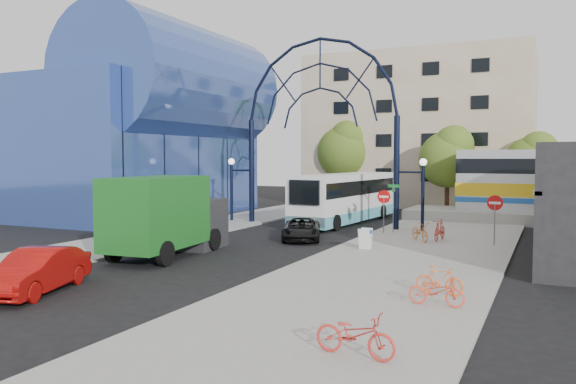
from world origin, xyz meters
The scene contains 22 objects.
ground centered at (0.00, 0.00, 0.00)m, with size 120.00×120.00×0.00m, color black.
sidewalk_east centered at (8.00, 4.00, 0.06)m, with size 8.00×56.00×0.12m, color gray.
plaza_west centered at (-6.50, 6.00, 0.06)m, with size 5.00×50.00×0.12m, color gray.
gateway_arch centered at (0.00, 14.00, 8.56)m, with size 13.64×0.44×12.10m.
stop_sign centered at (4.80, 12.00, 1.99)m, with size 0.80×0.07×2.50m.
do_not_enter_sign centered at (11.00, 10.00, 1.98)m, with size 0.76×0.07×2.48m.
street_name_sign centered at (5.20, 12.60, 2.13)m, with size 0.70×0.70×2.80m.
sandwich_board centered at (5.60, 5.98, 0.74)m, with size 0.55×0.61×0.99m.
transit_hall centered at (-15.30, 15.00, 6.70)m, with size 16.50×18.00×14.50m.
apartment_block centered at (2.00, 34.97, 7.00)m, with size 20.00×12.10×14.00m.
tree_north_a centered at (6.12, 25.93, 4.61)m, with size 4.48×4.48×7.00m.
tree_north_b centered at (-3.88, 29.93, 5.27)m, with size 5.12×5.12×8.00m.
tree_north_c centered at (12.12, 27.93, 4.28)m, with size 4.16×4.16×6.50m.
city_bus centered at (0.69, 17.04, 1.75)m, with size 3.59×12.37×3.35m.
green_truck centered at (-2.19, 1.12, 1.81)m, with size 3.31×7.39×3.62m.
black_suv centered at (1.31, 8.18, 0.59)m, with size 1.96×4.26×1.18m, color black.
red_sedan centered at (-1.71, -6.48, 0.73)m, with size 1.54×4.42×1.46m, color #A00C09.
bike_near_a centered at (7.36, 9.83, 0.62)m, with size 0.66×1.90×1.00m, color orange.
bike_near_b centered at (8.26, 10.42, 0.68)m, with size 0.52×1.85×1.11m, color red.
bike_far_a centered at (10.58, -2.95, 0.55)m, with size 0.57×1.63×0.85m, color #EF492F.
bike_far_b centered at (10.41, -1.53, 0.58)m, with size 0.43×1.53×0.92m, color orange.
bike_far_c centered at (9.78, -8.00, 0.61)m, with size 0.65×1.87×0.98m, color red.
Camera 1 is at (13.58, -19.43, 4.44)m, focal length 35.00 mm.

